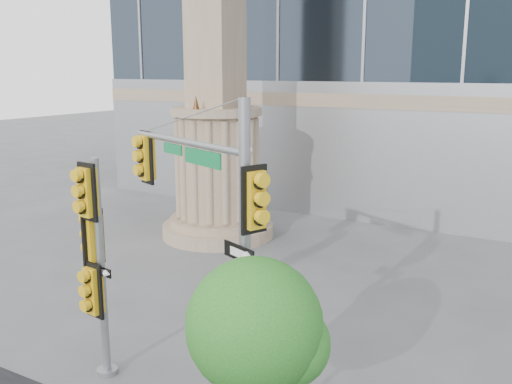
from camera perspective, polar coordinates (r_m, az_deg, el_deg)
The scene contains 5 objects.
ground at distance 12.93m, azimuth -3.92°, elevation -18.18°, with size 120.00×120.00×0.00m, color #545456.
monument at distance 21.99m, azimuth -4.02°, elevation 9.54°, with size 4.40×4.40×16.60m.
main_signal_pole at distance 11.48m, azimuth -4.35°, elevation -1.90°, with size 4.43×2.16×6.04m.
secondary_signal_pole at distance 12.38m, azimuth -15.87°, elevation -5.78°, with size 0.83×0.69×4.78m.
street_tree at distance 9.52m, azimuth 0.13°, elevation -13.75°, with size 2.31×2.25×3.59m.
Camera 1 is at (6.30, -9.20, 6.54)m, focal length 40.00 mm.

